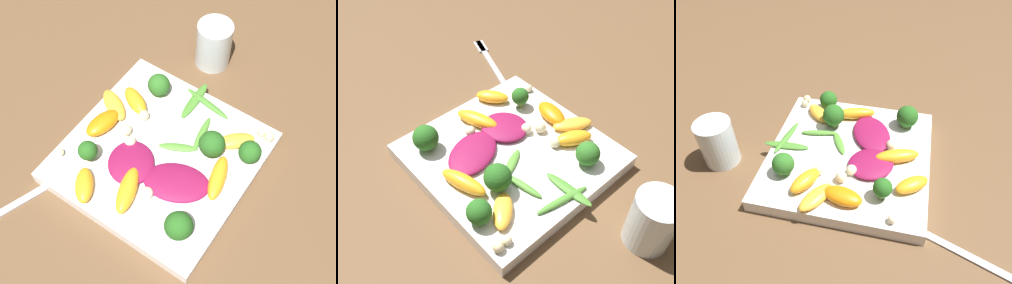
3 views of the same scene
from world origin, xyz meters
TOP-DOWN VIEW (x-y plane):
  - ground_plane at (0.00, 0.00)m, footprint 2.40×2.40m
  - plate at (0.00, 0.00)m, footprint 0.28×0.28m
  - drinking_glass at (-0.04, 0.23)m, footprint 0.06×0.06m
  - fork at (-0.16, -0.24)m, footprint 0.08×0.19m
  - radicchio_leaf_0 at (0.05, -0.03)m, footprint 0.12×0.10m
  - radicchio_leaf_1 at (-0.02, -0.04)m, footprint 0.10×0.10m
  - orange_segment_0 at (0.09, 0.08)m, footprint 0.06×0.06m
  - orange_segment_1 at (-0.11, 0.03)m, footprint 0.07×0.06m
  - orange_segment_2 at (-0.09, 0.05)m, footprint 0.07×0.05m
  - orange_segment_3 at (0.10, 0.01)m, footprint 0.04×0.08m
  - orange_segment_4 at (0.00, -0.08)m, footprint 0.05×0.08m
  - orange_segment_5 at (-0.06, -0.11)m, footprint 0.06×0.06m
  - orange_segment_6 at (-0.10, -0.01)m, footprint 0.04×0.07m
  - broccoli_floret_0 at (-0.08, -0.07)m, footprint 0.03×0.03m
  - broccoli_floret_1 at (-0.07, 0.10)m, footprint 0.04×0.04m
  - broccoli_floret_2 at (0.12, 0.07)m, footprint 0.04×0.04m
  - broccoli_floret_3 at (0.09, -0.09)m, footprint 0.04×0.04m
  - broccoli_floret_4 at (0.06, 0.04)m, footprint 0.04×0.04m
  - arugula_sprig_0 at (0.02, 0.02)m, footprint 0.06×0.04m
  - arugula_sprig_1 at (-0.01, 0.11)m, footprint 0.02×0.08m
  - arugula_sprig_2 at (0.01, 0.12)m, footprint 0.09×0.03m
  - arugula_sprig_3 at (0.03, 0.07)m, footprint 0.02×0.07m
  - macadamia_nut_0 at (0.03, -0.07)m, footprint 0.02×0.02m
  - macadamia_nut_1 at (-0.07, -0.00)m, footprint 0.02×0.02m
  - macadamia_nut_2 at (-0.13, -0.09)m, footprint 0.01×0.01m
  - macadamia_nut_3 at (0.11, 0.12)m, footprint 0.01×0.01m
  - macadamia_nut_4 at (-0.05, -0.01)m, footprint 0.02×0.02m
  - macadamia_nut_5 at (-0.06, 0.04)m, footprint 0.02×0.02m
  - macadamia_nut_6 at (0.13, 0.12)m, footprint 0.02×0.02m

SIDE VIEW (x-z plane):
  - ground_plane at x=0.00m, z-range 0.00..0.00m
  - fork at x=-0.16m, z-range 0.00..0.01m
  - plate at x=0.00m, z-range 0.00..0.02m
  - arugula_sprig_0 at x=0.02m, z-range 0.02..0.03m
  - arugula_sprig_1 at x=-0.01m, z-range 0.02..0.03m
  - arugula_sprig_2 at x=0.01m, z-range 0.02..0.03m
  - arugula_sprig_3 at x=0.03m, z-range 0.02..0.03m
  - radicchio_leaf_0 at x=0.05m, z-range 0.02..0.04m
  - radicchio_leaf_1 at x=-0.02m, z-range 0.02..0.04m
  - macadamia_nut_2 at x=-0.13m, z-range 0.02..0.04m
  - macadamia_nut_3 at x=0.11m, z-range 0.02..0.04m
  - orange_segment_1 at x=-0.11m, z-range 0.02..0.04m
  - macadamia_nut_6 at x=0.13m, z-range 0.02..0.04m
  - orange_segment_0 at x=0.09m, z-range 0.02..0.04m
  - macadamia_nut_5 at x=-0.06m, z-range 0.02..0.04m
  - macadamia_nut_0 at x=0.03m, z-range 0.02..0.04m
  - macadamia_nut_4 at x=-0.05m, z-range 0.02..0.04m
  - macadamia_nut_1 at x=-0.07m, z-range 0.02..0.04m
  - orange_segment_5 at x=-0.06m, z-range 0.02..0.04m
  - orange_segment_4 at x=0.00m, z-range 0.02..0.05m
  - orange_segment_6 at x=-0.10m, z-range 0.02..0.05m
  - orange_segment_2 at x=-0.09m, z-range 0.02..0.05m
  - orange_segment_3 at x=0.10m, z-range 0.02..0.05m
  - drinking_glass at x=-0.04m, z-range 0.00..0.09m
  - broccoli_floret_2 at x=0.12m, z-range 0.03..0.06m
  - broccoli_floret_1 at x=-0.07m, z-range 0.03..0.07m
  - broccoli_floret_0 at x=-0.08m, z-range 0.03..0.07m
  - broccoli_floret_3 at x=0.09m, z-range 0.03..0.07m
  - broccoli_floret_4 at x=0.06m, z-range 0.03..0.07m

